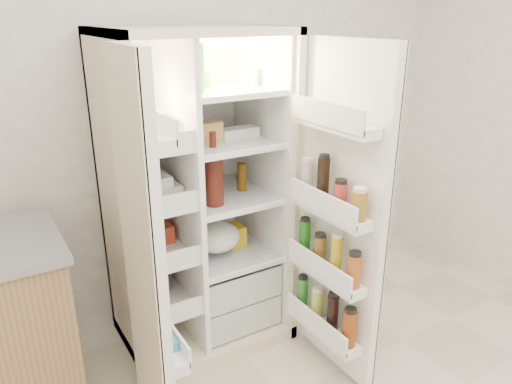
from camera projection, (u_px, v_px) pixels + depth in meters
wall_back at (182, 103)px, 2.92m from camera, size 4.00×0.02×2.70m
refrigerator at (197, 218)px, 2.81m from camera, size 0.92×0.70×1.80m
freezer_door at (145, 260)px, 2.02m from camera, size 0.15×0.40×1.72m
fridge_door at (339, 224)px, 2.44m from camera, size 0.17×0.58×1.72m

